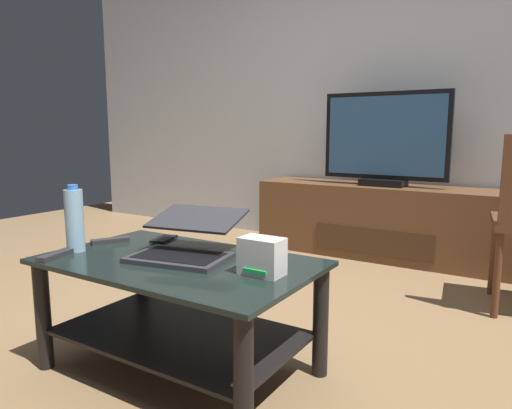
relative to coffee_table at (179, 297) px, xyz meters
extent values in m
plane|color=olive|center=(0.06, 0.16, -0.31)|extent=(7.68, 7.68, 0.00)
cube|color=silver|center=(0.06, 2.43, 1.09)|extent=(6.40, 0.12, 2.80)
cube|color=black|center=(0.00, 0.00, 0.14)|extent=(1.05, 0.63, 0.02)
cube|color=black|center=(0.00, 0.00, -0.15)|extent=(0.92, 0.55, 0.01)
cylinder|color=black|center=(-0.48, -0.27, -0.09)|extent=(0.06, 0.06, 0.43)
cylinder|color=black|center=(0.48, -0.27, -0.09)|extent=(0.06, 0.06, 0.43)
cylinder|color=black|center=(-0.48, 0.27, -0.09)|extent=(0.06, 0.06, 0.43)
cylinder|color=black|center=(0.48, 0.27, -0.09)|extent=(0.06, 0.06, 0.43)
cube|color=brown|center=(0.14, 2.11, -0.04)|extent=(1.90, 0.45, 0.54)
cube|color=#432A18|center=(0.14, 1.89, -0.14)|extent=(0.86, 0.01, 0.19)
cube|color=black|center=(0.14, 2.09, 0.26)|extent=(0.32, 0.20, 0.05)
cube|color=black|center=(0.14, 2.09, 0.60)|extent=(0.91, 0.04, 0.63)
cube|color=#2D517A|center=(0.14, 2.07, 0.60)|extent=(0.85, 0.01, 0.57)
cylinder|color=#59331E|center=(0.94, 1.63, -0.08)|extent=(0.04, 0.04, 0.44)
cylinder|color=#59331E|center=(0.99, 1.25, -0.08)|extent=(0.04, 0.04, 0.44)
cube|color=#333338|center=(0.01, 0.00, 0.16)|extent=(0.40, 0.30, 0.02)
cube|color=black|center=(0.01, 0.00, 0.17)|extent=(0.35, 0.24, 0.00)
cube|color=#333338|center=(-0.02, 0.15, 0.28)|extent=(0.40, 0.30, 0.06)
cube|color=#3F8CD8|center=(-0.02, 0.14, 0.28)|extent=(0.36, 0.26, 0.05)
cube|color=white|center=(0.37, 0.01, 0.21)|extent=(0.15, 0.09, 0.13)
cube|color=#19D84C|center=(0.37, -0.03, 0.17)|extent=(0.09, 0.00, 0.01)
cylinder|color=#99C6E5|center=(-0.44, -0.12, 0.27)|extent=(0.07, 0.07, 0.25)
cylinder|color=blue|center=(-0.44, -0.12, 0.41)|extent=(0.04, 0.04, 0.02)
cube|color=black|center=(-0.28, 0.22, 0.15)|extent=(0.10, 0.15, 0.01)
cube|color=#2D2D30|center=(-0.44, 0.05, 0.16)|extent=(0.12, 0.16, 0.02)
cube|color=#2D2D30|center=(-0.42, -0.23, 0.16)|extent=(0.08, 0.17, 0.02)
camera|label=1|loc=(1.17, -1.30, 0.63)|focal=32.73mm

